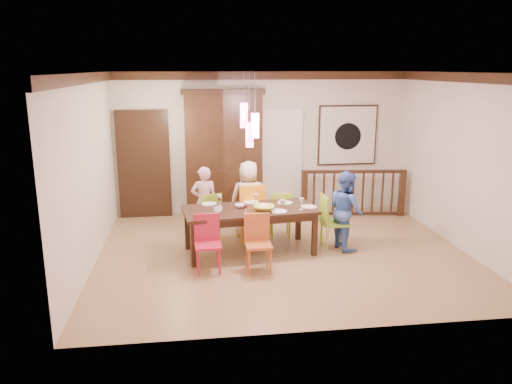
{
  "coord_description": "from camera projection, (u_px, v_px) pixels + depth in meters",
  "views": [
    {
      "loc": [
        -1.45,
        -7.59,
        2.98
      ],
      "look_at": [
        -0.41,
        0.34,
        0.97
      ],
      "focal_mm": 35.0,
      "sensor_mm": 36.0,
      "label": 1
    }
  ],
  "objects": [
    {
      "name": "napkin",
      "position": [
        254.0,
        215.0,
        7.73
      ],
      "size": [
        0.18,
        0.14,
        0.01
      ],
      "primitive_type": "cube",
      "color": "#D83359",
      "rests_on": "dining_table"
    },
    {
      "name": "pendant_cluster",
      "position": [
        249.0,
        125.0,
        7.77
      ],
      "size": [
        0.27,
        0.21,
        1.14
      ],
      "color": "#FF4C81",
      "rests_on": "ceiling"
    },
    {
      "name": "person_far_mid",
      "position": [
        249.0,
        199.0,
        8.93
      ],
      "size": [
        0.68,
        0.45,
        1.38
      ],
      "primitive_type": "imported",
      "rotation": [
        0.0,
        0.0,
        3.12
      ],
      "color": "beige",
      "rests_on": "floor"
    },
    {
      "name": "person_end_right",
      "position": [
        346.0,
        210.0,
        8.32
      ],
      "size": [
        0.63,
        0.74,
        1.32
      ],
      "primitive_type": "imported",
      "rotation": [
        0.0,
        0.0,
        1.79
      ],
      "color": "#4469BE",
      "rests_on": "floor"
    },
    {
      "name": "chair_near_mid",
      "position": [
        258.0,
        240.0,
        7.38
      ],
      "size": [
        0.39,
        0.39,
        0.86
      ],
      "rotation": [
        0.0,
        0.0,
        0.01
      ],
      "color": "#BC5926",
      "rests_on": "floor"
    },
    {
      "name": "ceiling",
      "position": [
        286.0,
        73.0,
        7.5
      ],
      "size": [
        6.0,
        6.0,
        0.0
      ],
      "primitive_type": "plane",
      "rotation": [
        3.14,
        0.0,
        0.0
      ],
      "color": "white",
      "rests_on": "wall_back"
    },
    {
      "name": "person_far_left",
      "position": [
        204.0,
        202.0,
        8.91
      ],
      "size": [
        0.49,
        0.34,
        1.29
      ],
      "primitive_type": "imported",
      "rotation": [
        0.0,
        0.0,
        3.21
      ],
      "color": "#FFC2D3",
      "rests_on": "floor"
    },
    {
      "name": "plate_far_mid",
      "position": [
        252.0,
        202.0,
        8.45
      ],
      "size": [
        0.26,
        0.26,
        0.01
      ],
      "primitive_type": "cylinder",
      "color": "white",
      "rests_on": "dining_table"
    },
    {
      "name": "cup_right",
      "position": [
        283.0,
        202.0,
        8.31
      ],
      "size": [
        0.1,
        0.1,
        0.09
      ],
      "primitive_type": "imported",
      "rotation": [
        0.0,
        0.0,
        -0.01
      ],
      "color": "silver",
      "rests_on": "dining_table"
    },
    {
      "name": "wine_glass_a",
      "position": [
        220.0,
        201.0,
        8.2
      ],
      "size": [
        0.08,
        0.08,
        0.19
      ],
      "primitive_type": null,
      "color": "#590C19",
      "rests_on": "dining_table"
    },
    {
      "name": "chair_end_right",
      "position": [
        335.0,
        218.0,
        8.32
      ],
      "size": [
        0.43,
        0.43,
        0.93
      ],
      "rotation": [
        0.0,
        0.0,
        1.6
      ],
      "color": "#88BC28",
      "rests_on": "floor"
    },
    {
      "name": "wall_right",
      "position": [
        463.0,
        163.0,
        8.23
      ],
      "size": [
        0.0,
        5.0,
        5.0
      ],
      "primitive_type": "plane",
      "rotation": [
        1.57,
        0.0,
        -1.57
      ],
      "color": "beige",
      "rests_on": "floor"
    },
    {
      "name": "chair_far_right",
      "position": [
        280.0,
        211.0,
        8.92
      ],
      "size": [
        0.41,
        0.41,
        0.85
      ],
      "rotation": [
        0.0,
        0.0,
        3.07
      ],
      "color": "#90BA21",
      "rests_on": "floor"
    },
    {
      "name": "panel_door",
      "position": [
        144.0,
        166.0,
        10.01
      ],
      "size": [
        1.04,
        0.07,
        2.24
      ],
      "primitive_type": "cube",
      "color": "black",
      "rests_on": "wall_back"
    },
    {
      "name": "wall_left",
      "position": [
        88.0,
        172.0,
        7.48
      ],
      "size": [
        0.0,
        5.0,
        5.0
      ],
      "primitive_type": "plane",
      "rotation": [
        1.57,
        0.0,
        1.57
      ],
      "color": "beige",
      "rests_on": "floor"
    },
    {
      "name": "painting",
      "position": [
        348.0,
        135.0,
        10.41
      ],
      "size": [
        1.25,
        0.06,
        1.25
      ],
      "color": "black",
      "rests_on": "wall_back"
    },
    {
      "name": "plate_end_right",
      "position": [
        309.0,
        207.0,
        8.17
      ],
      "size": [
        0.26,
        0.26,
        0.01
      ],
      "primitive_type": "cylinder",
      "color": "white",
      "rests_on": "dining_table"
    },
    {
      "name": "wall_back",
      "position": [
        262.0,
        144.0,
        10.26
      ],
      "size": [
        6.0,
        0.0,
        6.0
      ],
      "primitive_type": "plane",
      "rotation": [
        1.57,
        0.0,
        0.0
      ],
      "color": "beige",
      "rests_on": "floor"
    },
    {
      "name": "chair_near_left",
      "position": [
        208.0,
        241.0,
        7.37
      ],
      "size": [
        0.4,
        0.4,
        0.85
      ],
      "rotation": [
        0.0,
        0.0,
        0.04
      ],
      "color": "#BE1D38",
      "rests_on": "floor"
    },
    {
      "name": "white_doorway",
      "position": [
        279.0,
        163.0,
        10.37
      ],
      "size": [
        0.97,
        0.05,
        2.22
      ],
      "primitive_type": "cube",
      "color": "silver",
      "rests_on": "wall_back"
    },
    {
      "name": "chair_far_left",
      "position": [
        208.0,
        212.0,
        8.87
      ],
      "size": [
        0.49,
        0.49,
        0.84
      ],
      "rotation": [
        0.0,
        0.0,
        3.49
      ],
      "color": "#90C12A",
      "rests_on": "floor"
    },
    {
      "name": "plate_far_left",
      "position": [
        209.0,
        204.0,
        8.34
      ],
      "size": [
        0.26,
        0.26,
        0.01
      ],
      "primitive_type": "cylinder",
      "color": "white",
      "rests_on": "dining_table"
    },
    {
      "name": "china_hutch",
      "position": [
        224.0,
        154.0,
        10.0
      ],
      "size": [
        1.63,
        0.46,
        2.57
      ],
      "color": "black",
      "rests_on": "floor"
    },
    {
      "name": "plate_far_right",
      "position": [
        285.0,
        203.0,
        8.42
      ],
      "size": [
        0.26,
        0.26,
        0.01
      ],
      "primitive_type": "cylinder",
      "color": "white",
      "rests_on": "dining_table"
    },
    {
      "name": "small_bowl",
      "position": [
        240.0,
        206.0,
        8.15
      ],
      "size": [
        0.22,
        0.22,
        0.06
      ],
      "primitive_type": "imported",
      "rotation": [
        0.0,
        0.0,
        -0.32
      ],
      "color": "white",
      "rests_on": "dining_table"
    },
    {
      "name": "floor",
      "position": [
        283.0,
        254.0,
        8.21
      ],
      "size": [
        6.0,
        6.0,
        0.0
      ],
      "primitive_type": "plane",
      "color": "#9D7D4C",
      "rests_on": "ground"
    },
    {
      "name": "wine_glass_b",
      "position": [
        256.0,
        199.0,
        8.28
      ],
      "size": [
        0.08,
        0.08,
        0.19
      ],
      "primitive_type": null,
      "color": "silver",
      "rests_on": "dining_table"
    },
    {
      "name": "plate_near_mid",
      "position": [
        279.0,
        211.0,
        7.91
      ],
      "size": [
        0.26,
        0.26,
        0.01
      ],
      "primitive_type": "cylinder",
      "color": "white",
      "rests_on": "dining_table"
    },
    {
      "name": "wine_glass_d",
      "position": [
        301.0,
        204.0,
        8.01
      ],
      "size": [
        0.08,
        0.08,
        0.19
      ],
      "primitive_type": null,
      "color": "silver",
      "rests_on": "dining_table"
    },
    {
      "name": "chair_far_mid",
      "position": [
        250.0,
        207.0,
        8.81
      ],
      "size": [
        0.52,
        0.52,
        1.02
      ],
      "rotation": [
        0.0,
        0.0,
        3.29
      ],
      "color": "orange",
      "rests_on": "floor"
    },
    {
      "name": "crown_molding",
      "position": [
        286.0,
        78.0,
        7.52
      ],
      "size": [
        6.0,
        5.0,
        0.16
      ],
      "primitive_type": null,
      "color": "black",
      "rests_on": "wall_back"
    },
    {
      "name": "cup_left",
      "position": [
        218.0,
        210.0,
        7.82
      ],
      "size": [
        0.14,
        0.14,
        0.11
      ],
      "primitive_type": "imported",
      "rotation": [
        0.0,
        0.0,
        0.02
      ],
      "color": "silver",
      "rests_on": "dining_table"
    },
    {
      "name": "plate_near_left",
      "position": [
        211.0,
        216.0,
        7.68
      ],
      "size": [
        0.26,
        0.26,
        0.01
      ],
      "primitive_type": "cylinder",
      "color": "white",
      "rests_on": "dining_table"
    },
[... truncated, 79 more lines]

